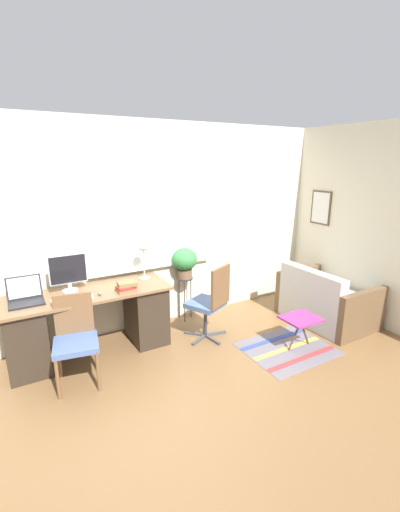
% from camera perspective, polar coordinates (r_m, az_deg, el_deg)
% --- Properties ---
extents(ground_plane, '(14.00, 14.00, 0.00)m').
position_cam_1_polar(ground_plane, '(4.32, -6.34, -15.13)').
color(ground_plane, brown).
extents(wall_back_with_window, '(9.00, 0.12, 2.70)m').
position_cam_1_polar(wall_back_with_window, '(4.50, -10.53, 4.56)').
color(wall_back_with_window, beige).
rests_on(wall_back_with_window, ground_plane).
extents(wall_right_with_picture, '(0.08, 9.00, 2.70)m').
position_cam_1_polar(wall_right_with_picture, '(5.56, 21.46, 5.70)').
color(wall_right_with_picture, beige).
rests_on(wall_right_with_picture, ground_plane).
extents(desk, '(1.83, 0.67, 0.77)m').
position_cam_1_polar(desk, '(4.23, -17.76, -10.29)').
color(desk, brown).
rests_on(desk, ground_plane).
extents(laptop, '(0.34, 0.33, 0.25)m').
position_cam_1_polar(laptop, '(4.04, -27.06, -6.14)').
color(laptop, black).
rests_on(laptop, desk).
extents(monitor, '(0.41, 0.18, 0.43)m').
position_cam_1_polar(monitor, '(4.11, -21.11, -2.52)').
color(monitor, silver).
rests_on(monitor, desk).
extents(keyboard, '(0.42, 0.14, 0.02)m').
position_cam_1_polar(keyboard, '(3.92, -20.50, -6.72)').
color(keyboard, silver).
rests_on(keyboard, desk).
extents(mouse, '(0.04, 0.06, 0.03)m').
position_cam_1_polar(mouse, '(3.96, -16.37, -6.04)').
color(mouse, slate).
rests_on(mouse, desk).
extents(desk_lamp, '(0.14, 0.14, 0.44)m').
position_cam_1_polar(desk_lamp, '(4.29, -9.40, 0.39)').
color(desk_lamp, '#BCB299').
rests_on(desk_lamp, desk).
extents(book_stack, '(0.25, 0.19, 0.10)m').
position_cam_1_polar(book_stack, '(4.00, -12.15, -4.95)').
color(book_stack, olive).
rests_on(book_stack, desk).
extents(desk_chair_wooden, '(0.49, 0.50, 0.90)m').
position_cam_1_polar(desk_chair_wooden, '(3.75, -20.03, -12.64)').
color(desk_chair_wooden, brown).
rests_on(desk_chair_wooden, ground_plane).
extents(office_chair_swivel, '(0.56, 0.57, 0.98)m').
position_cam_1_polar(office_chair_swivel, '(4.31, 1.79, -7.52)').
color(office_chair_swivel, '#47474C').
rests_on(office_chair_swivel, ground_plane).
extents(couch_loveseat, '(0.84, 1.21, 0.80)m').
position_cam_1_polar(couch_loveseat, '(5.16, 20.08, -7.32)').
color(couch_loveseat, beige).
rests_on(couch_loveseat, ground_plane).
extents(plant_stand, '(0.23, 0.23, 0.63)m').
position_cam_1_polar(plant_stand, '(4.83, -2.56, -4.61)').
color(plant_stand, '#333338').
rests_on(plant_stand, ground_plane).
extents(potted_plant, '(0.35, 0.35, 0.42)m').
position_cam_1_polar(potted_plant, '(4.72, -2.60, -0.83)').
color(potted_plant, brown).
rests_on(potted_plant, plant_stand).
extents(floor_rug_striped, '(1.04, 0.86, 0.01)m').
position_cam_1_polar(floor_rug_striped, '(4.42, 14.37, -14.71)').
color(floor_rug_striped, slate).
rests_on(floor_rug_striped, ground_plane).
extents(folding_stool, '(0.43, 0.37, 0.40)m').
position_cam_1_polar(folding_stool, '(4.34, 16.46, -10.21)').
color(folding_stool, '#93337A').
rests_on(folding_stool, ground_plane).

